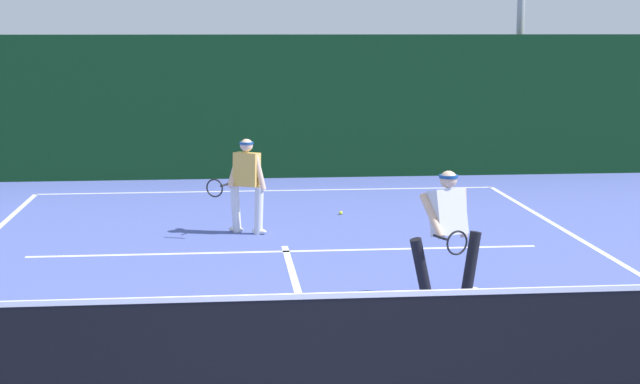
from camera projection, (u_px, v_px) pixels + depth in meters
The scene contains 8 objects.
court_line_baseline_far at pixel (268, 191), 20.26m from camera, with size 9.29×0.10×0.01m, color white.
court_line_service at pixel (286, 251), 14.75m from camera, with size 7.58×0.10×0.01m, color white.
court_line_centre at pixel (301, 303), 11.96m from camera, with size 0.10×6.40×0.01m, color white.
tennis_net at pixel (330, 346), 8.74m from camera, with size 10.19×0.09×1.06m.
player_near at pixel (448, 229), 12.06m from camera, with size 1.01×0.97×1.59m.
player_far at pixel (246, 182), 15.93m from camera, with size 0.97×0.78×1.54m.
tennis_ball at pixel (341, 213), 17.66m from camera, with size 0.07×0.07×0.07m, color #D1E033.
back_fence_windscreen at pixel (264, 107), 21.75m from camera, with size 21.80×0.12×3.14m, color black.
Camera 1 is at (-0.91, -8.35, 3.27)m, focal length 55.81 mm.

